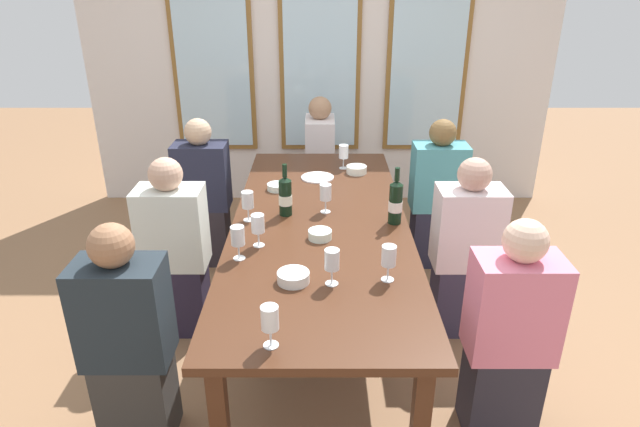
{
  "coord_description": "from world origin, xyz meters",
  "views": [
    {
      "loc": [
        -0.0,
        -2.78,
        2.03
      ],
      "look_at": [
        0.0,
        -0.0,
        0.79
      ],
      "focal_mm": 30.31,
      "sensor_mm": 36.0,
      "label": 1
    }
  ],
  "objects_px": {
    "wine_glass_7": "(248,201)",
    "wine_glass_2": "(238,237)",
    "tasting_bowl_3": "(356,170)",
    "wine_glass_5": "(258,225)",
    "seated_person_6": "(320,165)",
    "wine_bottle_1": "(285,196)",
    "dining_table": "(320,231)",
    "seated_person_2": "(175,253)",
    "wine_glass_3": "(389,257)",
    "seated_person_0": "(128,343)",
    "tasting_bowl_0": "(277,187)",
    "tasting_bowl_1": "(293,277)",
    "seated_person_4": "(204,197)",
    "wine_glass_0": "(326,193)",
    "wine_glass_1": "(270,320)",
    "wine_glass_4": "(332,261)",
    "wine_glass_6": "(344,152)",
    "seated_person_1": "(509,338)",
    "seated_person_5": "(437,198)",
    "white_plate_0": "(317,177)",
    "tasting_bowl_2": "(320,234)",
    "seated_person_3": "(465,253)",
    "wine_bottle_0": "(396,202)"
  },
  "relations": [
    {
      "from": "wine_glass_7",
      "to": "wine_glass_2",
      "type": "bearing_deg",
      "value": -89.07
    },
    {
      "from": "tasting_bowl_3",
      "to": "wine_glass_5",
      "type": "height_order",
      "value": "wine_glass_5"
    },
    {
      "from": "seated_person_6",
      "to": "wine_bottle_1",
      "type": "bearing_deg",
      "value": -97.54
    },
    {
      "from": "wine_glass_5",
      "to": "dining_table",
      "type": "bearing_deg",
      "value": 43.4
    },
    {
      "from": "seated_person_2",
      "to": "seated_person_6",
      "type": "relative_size",
      "value": 1.0
    },
    {
      "from": "wine_glass_2",
      "to": "wine_glass_3",
      "type": "distance_m",
      "value": 0.74
    },
    {
      "from": "wine_glass_7",
      "to": "seated_person_0",
      "type": "relative_size",
      "value": 0.16
    },
    {
      "from": "tasting_bowl_0",
      "to": "tasting_bowl_1",
      "type": "xyz_separation_m",
      "value": [
        0.15,
        -1.14,
        0.0
      ]
    },
    {
      "from": "wine_glass_5",
      "to": "wine_bottle_1",
      "type": "bearing_deg",
      "value": 73.41
    },
    {
      "from": "seated_person_4",
      "to": "wine_glass_7",
      "type": "bearing_deg",
      "value": -62.86
    },
    {
      "from": "wine_glass_0",
      "to": "wine_glass_1",
      "type": "bearing_deg",
      "value": -99.93
    },
    {
      "from": "wine_glass_1",
      "to": "wine_glass_4",
      "type": "relative_size",
      "value": 1.0
    },
    {
      "from": "dining_table",
      "to": "wine_glass_6",
      "type": "distance_m",
      "value": 0.94
    },
    {
      "from": "dining_table",
      "to": "tasting_bowl_3",
      "type": "xyz_separation_m",
      "value": [
        0.26,
        0.8,
        0.09
      ]
    },
    {
      "from": "dining_table",
      "to": "seated_person_1",
      "type": "xyz_separation_m",
      "value": [
        0.85,
        -0.79,
        -0.15
      ]
    },
    {
      "from": "seated_person_1",
      "to": "seated_person_5",
      "type": "xyz_separation_m",
      "value": [
        0.0,
        1.65,
        0.0
      ]
    },
    {
      "from": "dining_table",
      "to": "wine_glass_5",
      "type": "relative_size",
      "value": 14.34
    },
    {
      "from": "white_plate_0",
      "to": "seated_person_2",
      "type": "xyz_separation_m",
      "value": [
        -0.83,
        -0.68,
        -0.22
      ]
    },
    {
      "from": "tasting_bowl_0",
      "to": "wine_glass_2",
      "type": "distance_m",
      "value": 0.94
    },
    {
      "from": "tasting_bowl_2",
      "to": "seated_person_4",
      "type": "relative_size",
      "value": 0.11
    },
    {
      "from": "wine_glass_5",
      "to": "wine_glass_4",
      "type": "bearing_deg",
      "value": -45.51
    },
    {
      "from": "tasting_bowl_3",
      "to": "seated_person_6",
      "type": "height_order",
      "value": "seated_person_6"
    },
    {
      "from": "wine_glass_6",
      "to": "wine_glass_0",
      "type": "bearing_deg",
      "value": -99.93
    },
    {
      "from": "seated_person_2",
      "to": "seated_person_4",
      "type": "bearing_deg",
      "value": 90.0
    },
    {
      "from": "wine_bottle_1",
      "to": "seated_person_5",
      "type": "xyz_separation_m",
      "value": [
        1.05,
        0.77,
        -0.33
      ]
    },
    {
      "from": "wine_glass_7",
      "to": "seated_person_1",
      "type": "height_order",
      "value": "seated_person_1"
    },
    {
      "from": "seated_person_1",
      "to": "tasting_bowl_2",
      "type": "bearing_deg",
      "value": 146.29
    },
    {
      "from": "seated_person_6",
      "to": "white_plate_0",
      "type": "bearing_deg",
      "value": -91.11
    },
    {
      "from": "seated_person_0",
      "to": "wine_glass_6",
      "type": "bearing_deg",
      "value": 59.5
    },
    {
      "from": "tasting_bowl_0",
      "to": "wine_glass_4",
      "type": "bearing_deg",
      "value": -74.15
    },
    {
      "from": "wine_glass_6",
      "to": "wine_glass_7",
      "type": "bearing_deg",
      "value": -122.84
    },
    {
      "from": "tasting_bowl_3",
      "to": "wine_glass_5",
      "type": "xyz_separation_m",
      "value": [
        -0.57,
        -1.1,
        0.09
      ]
    },
    {
      "from": "wine_bottle_1",
      "to": "seated_person_3",
      "type": "xyz_separation_m",
      "value": [
        1.05,
        -0.08,
        -0.33
      ]
    },
    {
      "from": "wine_glass_5",
      "to": "seated_person_2",
      "type": "height_order",
      "value": "seated_person_2"
    },
    {
      "from": "seated_person_3",
      "to": "seated_person_0",
      "type": "bearing_deg",
      "value": -153.61
    },
    {
      "from": "wine_glass_7",
      "to": "wine_glass_5",
      "type": "bearing_deg",
      "value": -73.88
    },
    {
      "from": "dining_table",
      "to": "seated_person_6",
      "type": "bearing_deg",
      "value": 90.0
    },
    {
      "from": "tasting_bowl_0",
      "to": "wine_glass_6",
      "type": "relative_size",
      "value": 0.76
    },
    {
      "from": "wine_glass_6",
      "to": "seated_person_2",
      "type": "xyz_separation_m",
      "value": [
        -1.02,
        -0.88,
        -0.34
      ]
    },
    {
      "from": "tasting_bowl_2",
      "to": "wine_glass_6",
      "type": "bearing_deg",
      "value": 81.44
    },
    {
      "from": "wine_bottle_1",
      "to": "seated_person_2",
      "type": "distance_m",
      "value": 0.73
    },
    {
      "from": "dining_table",
      "to": "wine_glass_2",
      "type": "xyz_separation_m",
      "value": [
        -0.4,
        -0.44,
        0.19
      ]
    },
    {
      "from": "wine_glass_1",
      "to": "seated_person_2",
      "type": "xyz_separation_m",
      "value": [
        -0.67,
        1.14,
        -0.33
      ]
    },
    {
      "from": "tasting_bowl_3",
      "to": "wine_glass_2",
      "type": "xyz_separation_m",
      "value": [
        -0.66,
        -1.24,
        0.1
      ]
    },
    {
      "from": "white_plate_0",
      "to": "wine_bottle_1",
      "type": "bearing_deg",
      "value": -106.66
    },
    {
      "from": "wine_bottle_0",
      "to": "tasting_bowl_2",
      "type": "relative_size",
      "value": 2.6
    },
    {
      "from": "wine_glass_2",
      "to": "tasting_bowl_3",
      "type": "bearing_deg",
      "value": 62.14
    },
    {
      "from": "wine_glass_4",
      "to": "wine_glass_0",
      "type": "bearing_deg",
      "value": 91.48
    },
    {
      "from": "seated_person_0",
      "to": "wine_glass_1",
      "type": "bearing_deg",
      "value": -23.51
    },
    {
      "from": "wine_glass_4",
      "to": "seated_person_4",
      "type": "distance_m",
      "value": 1.83
    }
  ]
}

